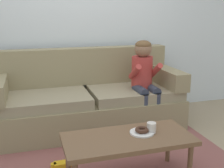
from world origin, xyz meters
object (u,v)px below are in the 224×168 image
at_px(toy_controller, 63,165).
at_px(mug, 151,128).
at_px(coffee_table, 128,142).
at_px(donut, 142,130).
at_px(couch, 88,101).
at_px(person_child, 144,76).

bearing_deg(toy_controller, mug, -13.20).
bearing_deg(coffee_table, donut, 13.38).
relative_size(couch, donut, 19.02).
bearing_deg(coffee_table, mug, 6.45).
xyz_separation_m(coffee_table, person_child, (0.60, 1.08, 0.30)).
xyz_separation_m(couch, toy_controller, (-0.45, -0.90, -0.32)).
height_order(couch, toy_controller, couch).
bearing_deg(donut, toy_controller, 151.19).
xyz_separation_m(couch, coffee_table, (0.07, -1.29, 0.03)).
relative_size(person_child, toy_controller, 4.87).
bearing_deg(mug, person_child, 70.50).
distance_m(coffee_table, donut, 0.16).
xyz_separation_m(couch, donut, (0.21, -1.26, 0.10)).
height_order(person_child, toy_controller, person_child).
relative_size(couch, coffee_table, 2.09).
bearing_deg(mug, coffee_table, -173.55).
xyz_separation_m(couch, person_child, (0.67, -0.21, 0.32)).
distance_m(donut, toy_controller, 0.86).
relative_size(coffee_table, donut, 9.12).
relative_size(coffee_table, mug, 12.15).
distance_m(couch, toy_controller, 1.05).
height_order(donut, mug, mug).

